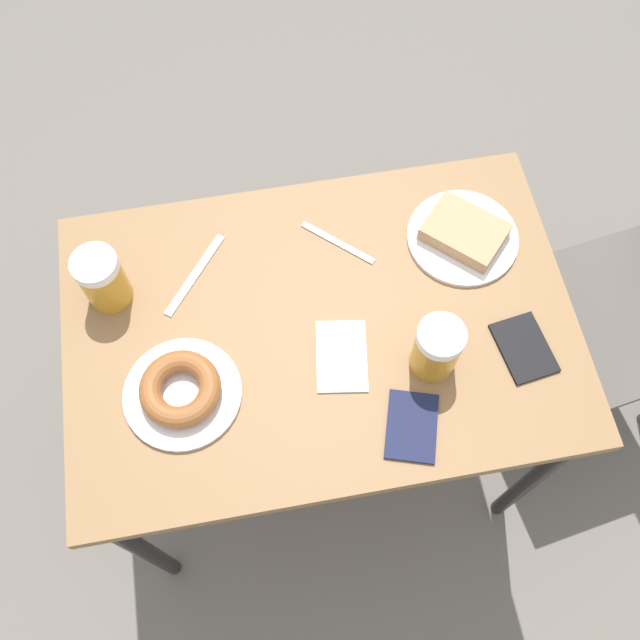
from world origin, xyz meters
The scene contains 11 objects.
ground_plane centered at (0.00, 0.00, 0.00)m, with size 8.00×8.00×0.00m, color #666059.
table centered at (0.00, 0.00, 0.68)m, with size 0.65×0.96×0.76m.
plate_with_cake centered at (-0.14, 0.31, 0.78)m, with size 0.22×0.22×0.04m.
plate_with_donut centered at (0.09, -0.27, 0.78)m, with size 0.21×0.21×0.05m.
beer_mug_left centered at (-0.13, -0.38, 0.82)m, with size 0.08×0.08×0.13m.
beer_mug_center centered at (0.11, 0.19, 0.82)m, with size 0.08×0.08×0.13m.
napkin_folded centered at (0.07, 0.03, 0.76)m, with size 0.15×0.11×0.00m.
fork centered at (-0.17, 0.07, 0.76)m, with size 0.12×0.13×0.00m.
knife centered at (-0.15, -0.22, 0.76)m, with size 0.17×0.13×0.00m.
passport_near_edge centered at (0.11, 0.36, 0.76)m, with size 0.14×0.11×0.01m.
passport_far_edge centered at (0.22, 0.12, 0.76)m, with size 0.15×0.12×0.01m.
Camera 1 is at (0.55, -0.10, 1.98)m, focal length 40.00 mm.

